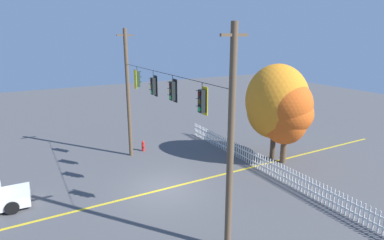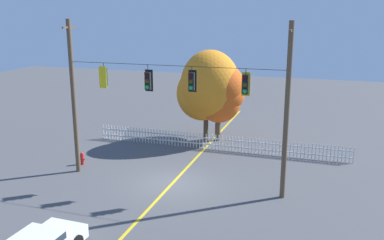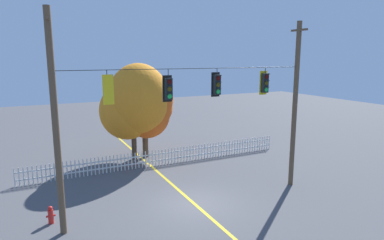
{
  "view_description": "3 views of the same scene",
  "coord_description": "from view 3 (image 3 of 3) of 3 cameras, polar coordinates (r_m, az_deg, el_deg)",
  "views": [
    {
      "loc": [
        14.71,
        -6.55,
        8.24
      ],
      "look_at": [
        0.59,
        1.34,
        3.92
      ],
      "focal_mm": 29.67,
      "sensor_mm": 36.0,
      "label": 1
    },
    {
      "loc": [
        7.64,
        -20.3,
        9.15
      ],
      "look_at": [
        0.77,
        1.07,
        3.36
      ],
      "focal_mm": 39.92,
      "sensor_mm": 36.0,
      "label": 2
    },
    {
      "loc": [
        -6.68,
        -13.25,
        6.91
      ],
      "look_at": [
        0.56,
        1.5,
        3.8
      ],
      "focal_mm": 31.2,
      "sensor_mm": 36.0,
      "label": 3
    }
  ],
  "objects": [
    {
      "name": "traffic_signal_southbound_primary",
      "position": [
        15.42,
        4.25,
        6.06
      ],
      "size": [
        0.43,
        0.38,
        1.32
      ],
      "color": "black"
    },
    {
      "name": "autumn_maple_near_fence",
      "position": [
        22.57,
        -9.84,
        2.76
      ],
      "size": [
        4.6,
        4.2,
        6.54
      ],
      "color": "#473828",
      "rests_on": "ground"
    },
    {
      "name": "white_picket_fence",
      "position": [
        21.92,
        -4.87,
        -6.27
      ],
      "size": [
        17.32,
        0.06,
        1.04
      ],
      "color": "silver",
      "rests_on": "ground"
    },
    {
      "name": "signal_support_span",
      "position": [
        15.04,
        0.6,
        1.26
      ],
      "size": [
        12.02,
        1.1,
        8.71
      ],
      "color": "brown",
      "rests_on": "ground"
    },
    {
      "name": "lane_centerline_stripe",
      "position": [
        16.36,
        0.57,
        -14.26
      ],
      "size": [
        0.16,
        36.0,
        0.01
      ],
      "primitive_type": "cube",
      "color": "gold",
      "rests_on": "ground"
    },
    {
      "name": "fire_hydrant",
      "position": [
        15.74,
        -23.01,
        -14.71
      ],
      "size": [
        0.38,
        0.22,
        0.77
      ],
      "color": "red",
      "rests_on": "ground"
    },
    {
      "name": "ground",
      "position": [
        16.37,
        0.57,
        -14.27
      ],
      "size": [
        80.0,
        80.0,
        0.0
      ],
      "primitive_type": "plane",
      "color": "#4C4C4F"
    },
    {
      "name": "traffic_signal_northbound_secondary",
      "position": [
        13.59,
        -14.23,
        5.11
      ],
      "size": [
        0.43,
        0.38,
        1.35
      ],
      "color": "black"
    },
    {
      "name": "traffic_signal_eastbound_side",
      "position": [
        16.97,
        12.32,
        6.22
      ],
      "size": [
        0.43,
        0.38,
        1.36
      ],
      "color": "black"
    },
    {
      "name": "autumn_maple_mid",
      "position": [
        22.82,
        -7.88,
        2.21
      ],
      "size": [
        4.07,
        3.53,
        5.73
      ],
      "color": "brown",
      "rests_on": "ground"
    },
    {
      "name": "traffic_signal_westbound_side",
      "position": [
        14.37,
        -4.07,
        5.36
      ],
      "size": [
        0.43,
        0.38,
        1.42
      ],
      "color": "black"
    }
  ]
}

